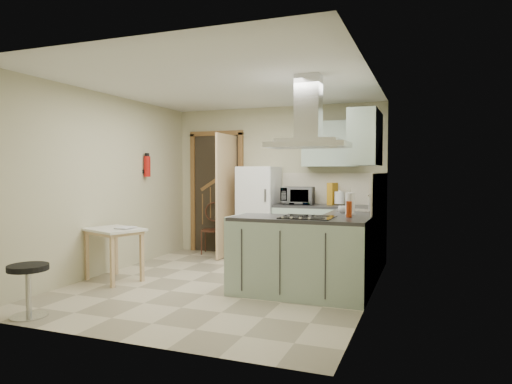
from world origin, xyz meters
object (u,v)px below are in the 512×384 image
at_px(extractor_hood, 308,145).
at_px(stool, 28,290).
at_px(peninsula, 299,256).
at_px(drop_leaf_table, 114,255).
at_px(bentwood_chair, 211,230).
at_px(microwave, 298,196).
at_px(fridge, 259,212).

height_order(extractor_hood, stool, extractor_hood).
bearing_deg(peninsula, drop_leaf_table, -176.12).
height_order(extractor_hood, drop_leaf_table, extractor_hood).
bearing_deg(extractor_hood, bentwood_chair, 137.29).
bearing_deg(bentwood_chair, extractor_hood, -56.45).
relative_size(extractor_hood, microwave, 1.80).
distance_m(stool, microwave, 4.10).
relative_size(fridge, extractor_hood, 1.67).
distance_m(bentwood_chair, microwave, 1.70).
height_order(peninsula, microwave, microwave).
relative_size(extractor_hood, stool, 1.74).
bearing_deg(microwave, bentwood_chair, 170.60).
bearing_deg(bentwood_chair, stool, -105.77).
distance_m(peninsula, bentwood_chair, 2.98).
height_order(peninsula, stool, peninsula).
height_order(peninsula, extractor_hood, extractor_hood).
distance_m(drop_leaf_table, bentwood_chair, 2.25).
xyz_separation_m(fridge, extractor_hood, (1.32, -1.98, 0.97)).
distance_m(fridge, bentwood_chair, 0.98).
relative_size(peninsula, extractor_hood, 1.72).
distance_m(extractor_hood, microwave, 2.18).
height_order(peninsula, bentwood_chair, peninsula).
distance_m(peninsula, microwave, 2.13).
bearing_deg(peninsula, stool, -143.55).
relative_size(drop_leaf_table, microwave, 1.47).
xyz_separation_m(extractor_hood, microwave, (-0.66, 1.97, -0.68)).
relative_size(drop_leaf_table, stool, 1.41).
xyz_separation_m(drop_leaf_table, bentwood_chair, (0.30, 2.23, 0.06)).
bearing_deg(extractor_hood, microwave, 108.69).
xyz_separation_m(bentwood_chair, stool, (-0.13, -3.75, -0.14)).
distance_m(bentwood_chair, stool, 3.75).
bearing_deg(microwave, drop_leaf_table, -137.04).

